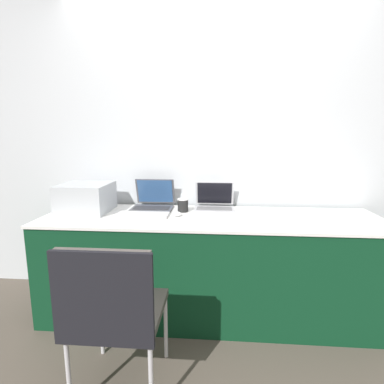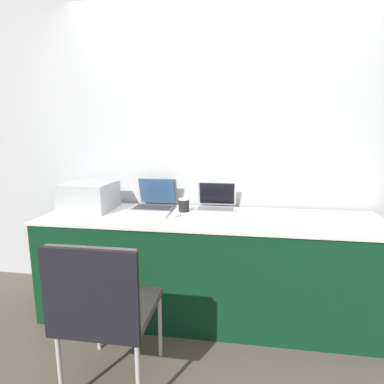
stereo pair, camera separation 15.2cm
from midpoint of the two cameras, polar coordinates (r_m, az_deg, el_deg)
ground_plane at (r=2.30m, az=4.60°, el=-26.42°), size 14.00×14.00×0.00m
wall_back at (r=2.62m, az=6.22°, el=8.64°), size 8.00×0.05×2.60m
table at (r=2.40m, az=5.34°, el=-13.84°), size 2.55×0.72×0.79m
printer at (r=2.57m, az=-17.37°, el=-0.61°), size 0.37×0.39×0.23m
laptop_left at (r=2.55m, az=-5.31°, el=-1.83°), size 0.33×0.31×0.24m
laptop_right at (r=2.49m, az=6.34°, el=-2.24°), size 0.32×0.28×0.22m
external_keyboard at (r=2.32m, az=-7.45°, el=-4.22°), size 0.39×0.17×0.02m
coffee_cup at (r=2.41m, az=0.25°, el=-2.51°), size 0.09×0.09×0.11m
mouse at (r=2.27m, az=-0.95°, el=-4.18°), size 0.06×0.05×0.04m
chair at (r=1.67m, az=-14.06°, el=-19.80°), size 0.47×0.49×0.88m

